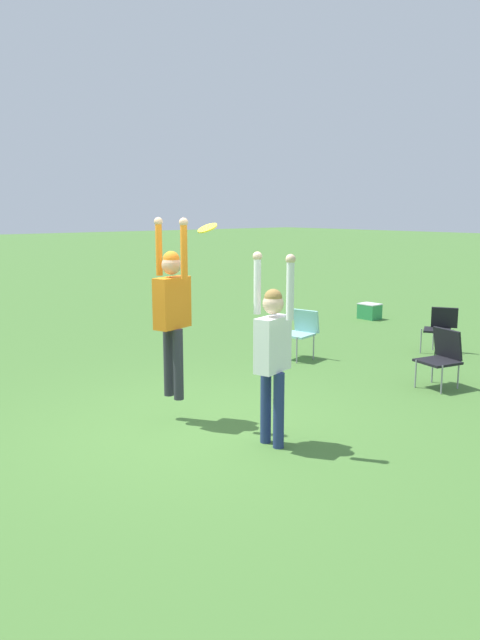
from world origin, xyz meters
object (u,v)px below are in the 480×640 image
camping_chair_1 (301,330)px  camping_chair_4 (442,354)px  frisbee (207,228)px  person_jumping (172,304)px  person_defending (273,345)px  camping_chair_0 (440,326)px  cooler_box (370,311)px

camping_chair_1 → camping_chair_4: 2.60m
camping_chair_1 → frisbee: bearing=106.4°
person_jumping → camping_chair_1: bearing=5.0°
frisbee → camping_chair_4: frisbee is taller
person_jumping → person_defending: size_ratio=1.03×
camping_chair_0 → cooler_box: camping_chair_0 is taller
camping_chair_0 → cooler_box: bearing=-62.4°
frisbee → camping_chair_1: 4.43m
camping_chair_0 → person_jumping: bearing=58.8°
frisbee → camping_chair_4: (0.62, 3.80, -1.88)m
camping_chair_1 → cooler_box: bearing=-79.9°
camping_chair_0 → camping_chair_1: size_ratio=0.97×
camping_chair_0 → cooler_box: (-3.07, 1.88, -0.32)m
person_defending → camping_chair_0: (-1.34, 5.40, -0.63)m
person_jumping → person_defending: (1.37, 0.37, -0.33)m
person_jumping → cooler_box: bearing=6.6°
person_jumping → camping_chair_0: bearing=-15.4°
frisbee → person_jumping: bearing=-177.3°
person_defending → cooler_box: (-4.41, 7.28, -0.94)m
frisbee → camping_chair_0: (-0.64, 5.74, -1.87)m
frisbee → cooler_box: bearing=116.0°
camping_chair_4 → cooler_box: camping_chair_4 is taller
camping_chair_0 → camping_chair_1: (-1.32, -2.24, 0.01)m
camping_chair_1 → person_defending: bearing=117.3°
camping_chair_1 → camping_chair_4: (2.58, 0.30, -0.02)m
frisbee → cooler_box: size_ratio=0.48×
camping_chair_0 → camping_chair_4: bearing=92.0°
camping_chair_4 → frisbee: bearing=93.5°
person_jumping → camping_chair_4: (1.29, 3.83, -0.97)m
person_jumping → cooler_box: 8.33m
person_jumping → camping_chair_1: 3.88m
person_defending → camping_chair_0: size_ratio=2.57×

